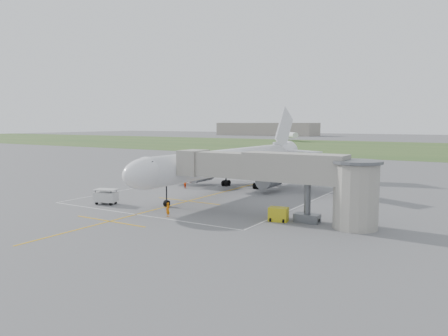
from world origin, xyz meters
The scene contains 10 objects.
ground centered at (0.00, 0.00, 0.00)m, with size 700.00×700.00×0.00m, color #5C5C5F.
grass_strip centered at (0.00, 130.00, 0.01)m, with size 700.00×120.00×0.02m, color #345625.
apron_markings centered at (0.00, -5.82, 0.01)m, with size 28.20×60.00×0.01m.
airliner centered at (0.00, 0.75, 4.39)m, with size 38.93×46.75×13.52m.
jet_bridge centered at (15.72, -13.50, 4.74)m, with size 23.40×5.00×7.20m.
gpu_unit centered at (15.23, -14.62, 0.74)m, with size 2.20×1.72×1.50m.
baggage_cart centered at (-7.67, -17.26, 0.99)m, with size 3.15×2.40×1.94m.
ramp_worker_nose centered at (3.88, -19.06, 0.81)m, with size 0.59×0.39×1.62m, color orange.
ramp_worker_wing centered at (-7.19, -0.92, 0.81)m, with size 0.79×0.61×1.62m, color #F13C07.
distant_hangars centered at (-16.15, 265.19, 5.17)m, with size 345.00×49.00×12.00m.
Camera 1 is at (34.09, -56.32, 10.45)m, focal length 35.00 mm.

